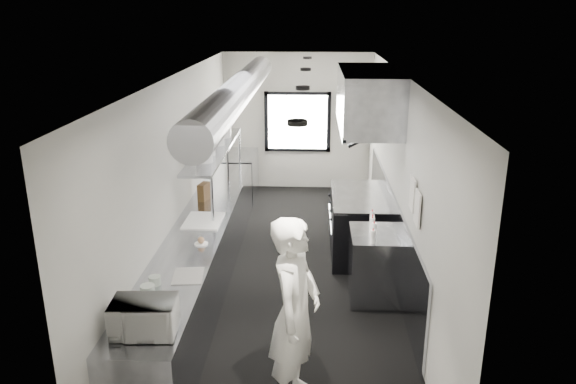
# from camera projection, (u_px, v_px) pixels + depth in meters

# --- Properties ---
(floor) EXTENTS (3.00, 8.00, 0.01)m
(floor) POSITION_uv_depth(u_px,v_px,m) (289.00, 271.00, 8.06)
(floor) COLOR black
(floor) RESTS_ON ground
(ceiling) EXTENTS (3.00, 8.00, 0.01)m
(ceiling) POSITION_uv_depth(u_px,v_px,m) (289.00, 75.00, 7.18)
(ceiling) COLOR silver
(ceiling) RESTS_ON wall_back
(wall_back) EXTENTS (3.00, 0.02, 2.80)m
(wall_back) POSITION_uv_depth(u_px,v_px,m) (298.00, 122.00, 11.42)
(wall_back) COLOR #BBBAB2
(wall_back) RESTS_ON floor
(wall_front) EXTENTS (3.00, 0.02, 2.80)m
(wall_front) POSITION_uv_depth(u_px,v_px,m) (263.00, 347.00, 3.83)
(wall_front) COLOR #BBBAB2
(wall_front) RESTS_ON floor
(wall_left) EXTENTS (0.02, 8.00, 2.80)m
(wall_left) POSITION_uv_depth(u_px,v_px,m) (181.00, 177.00, 7.69)
(wall_left) COLOR #BBBAB2
(wall_left) RESTS_ON floor
(wall_right) EXTENTS (0.02, 8.00, 2.80)m
(wall_right) POSITION_uv_depth(u_px,v_px,m) (399.00, 180.00, 7.56)
(wall_right) COLOR #BBBAB2
(wall_right) RESTS_ON floor
(wall_cladding) EXTENTS (0.03, 5.50, 1.10)m
(wall_cladding) POSITION_uv_depth(u_px,v_px,m) (391.00, 229.00, 8.11)
(wall_cladding) COLOR gray
(wall_cladding) RESTS_ON wall_right
(hvac_duct) EXTENTS (0.40, 6.40, 0.40)m
(hvac_duct) POSITION_uv_depth(u_px,v_px,m) (240.00, 90.00, 7.67)
(hvac_duct) COLOR #93949B
(hvac_duct) RESTS_ON ceiling
(service_window) EXTENTS (1.36, 0.05, 1.25)m
(service_window) POSITION_uv_depth(u_px,v_px,m) (297.00, 122.00, 11.38)
(service_window) COLOR white
(service_window) RESTS_ON wall_back
(exhaust_hood) EXTENTS (0.81, 2.20, 0.88)m
(exhaust_hood) POSITION_uv_depth(u_px,v_px,m) (368.00, 99.00, 7.93)
(exhaust_hood) COLOR gray
(exhaust_hood) RESTS_ON ceiling
(prep_counter) EXTENTS (0.70, 6.00, 0.90)m
(prep_counter) POSITION_uv_depth(u_px,v_px,m) (202.00, 255.00, 7.50)
(prep_counter) COLOR gray
(prep_counter) RESTS_ON floor
(pass_shelf) EXTENTS (0.45, 3.00, 0.68)m
(pass_shelf) POSITION_uv_depth(u_px,v_px,m) (215.00, 150.00, 8.58)
(pass_shelf) COLOR gray
(pass_shelf) RESTS_ON prep_counter
(range) EXTENTS (0.88, 1.60, 0.94)m
(range) POSITION_uv_depth(u_px,v_px,m) (358.00, 224.00, 8.53)
(range) COLOR black
(range) RESTS_ON floor
(bottle_station) EXTENTS (0.65, 0.80, 0.90)m
(bottle_station) POSITION_uv_depth(u_px,v_px,m) (375.00, 265.00, 7.21)
(bottle_station) COLOR gray
(bottle_station) RESTS_ON floor
(far_work_table) EXTENTS (0.70, 1.20, 0.90)m
(far_work_table) POSITION_uv_depth(u_px,v_px,m) (238.00, 177.00, 11.01)
(far_work_table) COLOR gray
(far_work_table) RESTS_ON floor
(notice_sheet_a) EXTENTS (0.02, 0.28, 0.38)m
(notice_sheet_a) POSITION_uv_depth(u_px,v_px,m) (412.00, 194.00, 6.36)
(notice_sheet_a) COLOR white
(notice_sheet_a) RESTS_ON wall_right
(notice_sheet_b) EXTENTS (0.02, 0.28, 0.38)m
(notice_sheet_b) POSITION_uv_depth(u_px,v_px,m) (417.00, 208.00, 6.04)
(notice_sheet_b) COLOR white
(notice_sheet_b) RESTS_ON wall_right
(line_cook) EXTENTS (0.63, 0.79, 1.89)m
(line_cook) POSITION_uv_depth(u_px,v_px,m) (295.00, 313.00, 5.13)
(line_cook) COLOR white
(line_cook) RESTS_ON floor
(microwave) EXTENTS (0.54, 0.42, 0.31)m
(microwave) POSITION_uv_depth(u_px,v_px,m) (144.00, 317.00, 4.85)
(microwave) COLOR silver
(microwave) RESTS_ON prep_counter
(deli_tub_a) EXTENTS (0.18, 0.18, 0.10)m
(deli_tub_a) POSITION_uv_depth(u_px,v_px,m) (148.00, 290.00, 5.53)
(deli_tub_a) COLOR beige
(deli_tub_a) RESTS_ON prep_counter
(deli_tub_b) EXTENTS (0.16, 0.16, 0.09)m
(deli_tub_b) POSITION_uv_depth(u_px,v_px,m) (155.00, 280.00, 5.74)
(deli_tub_b) COLOR beige
(deli_tub_b) RESTS_ON prep_counter
(newspaper) EXTENTS (0.36, 0.43, 0.01)m
(newspaper) POSITION_uv_depth(u_px,v_px,m) (188.00, 276.00, 5.93)
(newspaper) COLOR silver
(newspaper) RESTS_ON prep_counter
(small_plate) EXTENTS (0.17, 0.17, 0.01)m
(small_plate) POSITION_uv_depth(u_px,v_px,m) (201.00, 244.00, 6.73)
(small_plate) COLOR white
(small_plate) RESTS_ON prep_counter
(pastry) EXTENTS (0.08, 0.08, 0.08)m
(pastry) POSITION_uv_depth(u_px,v_px,m) (201.00, 240.00, 6.71)
(pastry) COLOR tan
(pastry) RESTS_ON small_plate
(cutting_board) EXTENTS (0.49, 0.65, 0.02)m
(cutting_board) POSITION_uv_depth(u_px,v_px,m) (203.00, 221.00, 7.45)
(cutting_board) COLOR white
(cutting_board) RESTS_ON prep_counter
(knife_block) EXTENTS (0.16, 0.25, 0.26)m
(knife_block) POSITION_uv_depth(u_px,v_px,m) (204.00, 192.00, 8.26)
(knife_block) COLOR brown
(knife_block) RESTS_ON prep_counter
(plate_stack_a) EXTENTS (0.28, 0.28, 0.29)m
(plate_stack_a) POSITION_uv_depth(u_px,v_px,m) (204.00, 152.00, 7.75)
(plate_stack_a) COLOR white
(plate_stack_a) RESTS_ON pass_shelf
(plate_stack_b) EXTENTS (0.27, 0.27, 0.29)m
(plate_stack_b) POSITION_uv_depth(u_px,v_px,m) (208.00, 145.00, 8.12)
(plate_stack_b) COLOR white
(plate_stack_b) RESTS_ON pass_shelf
(plate_stack_c) EXTENTS (0.25, 0.25, 0.30)m
(plate_stack_c) POSITION_uv_depth(u_px,v_px,m) (218.00, 136.00, 8.71)
(plate_stack_c) COLOR white
(plate_stack_c) RESTS_ON pass_shelf
(plate_stack_d) EXTENTS (0.29, 0.29, 0.40)m
(plate_stack_d) POSITION_uv_depth(u_px,v_px,m) (223.00, 125.00, 9.23)
(plate_stack_d) COLOR white
(plate_stack_d) RESTS_ON pass_shelf
(squeeze_bottle_a) EXTENTS (0.07, 0.07, 0.17)m
(squeeze_bottle_a) POSITION_uv_depth(u_px,v_px,m) (373.00, 237.00, 6.74)
(squeeze_bottle_a) COLOR white
(squeeze_bottle_a) RESTS_ON bottle_station
(squeeze_bottle_b) EXTENTS (0.09, 0.09, 0.20)m
(squeeze_bottle_b) POSITION_uv_depth(u_px,v_px,m) (374.00, 231.00, 6.89)
(squeeze_bottle_b) COLOR white
(squeeze_bottle_b) RESTS_ON bottle_station
(squeeze_bottle_c) EXTENTS (0.09, 0.09, 0.20)m
(squeeze_bottle_c) POSITION_uv_depth(u_px,v_px,m) (372.00, 225.00, 7.05)
(squeeze_bottle_c) COLOR white
(squeeze_bottle_c) RESTS_ON bottle_station
(squeeze_bottle_d) EXTENTS (0.07, 0.07, 0.16)m
(squeeze_bottle_d) POSITION_uv_depth(u_px,v_px,m) (372.00, 222.00, 7.22)
(squeeze_bottle_d) COLOR white
(squeeze_bottle_d) RESTS_ON bottle_station
(squeeze_bottle_e) EXTENTS (0.08, 0.08, 0.18)m
(squeeze_bottle_e) POSITION_uv_depth(u_px,v_px,m) (372.00, 218.00, 7.34)
(squeeze_bottle_e) COLOR white
(squeeze_bottle_e) RESTS_ON bottle_station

